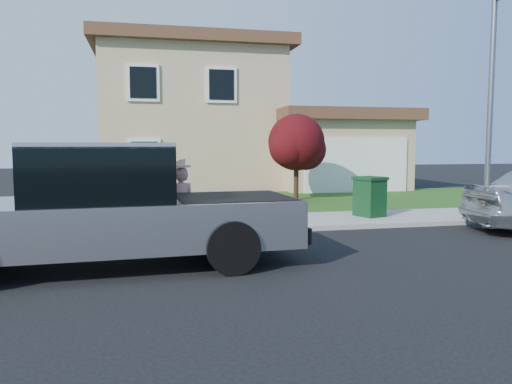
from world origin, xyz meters
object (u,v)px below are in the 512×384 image
woman (181,205)px  ornamental_tree (297,145)px  trash_bin (370,196)px  street_lamp (493,98)px  pickup_truck (110,210)px

woman → ornamental_tree: (4.71, 7.00, 1.22)m
woman → trash_bin: bearing=-160.0°
woman → street_lamp: (7.64, 0.49, 2.38)m
pickup_truck → trash_bin: 7.55m
ornamental_tree → street_lamp: street_lamp is taller
trash_bin → street_lamp: size_ratio=0.19×
pickup_truck → trash_bin: (6.56, 3.71, -0.29)m
trash_bin → street_lamp: street_lamp is taller
woman → ornamental_tree: bearing=-126.7°
ornamental_tree → street_lamp: 7.23m
trash_bin → street_lamp: (2.38, -1.72, 2.54)m
ornamental_tree → trash_bin: (0.56, -4.79, -1.38)m
pickup_truck → ornamental_tree: ornamental_tree is taller
woman → trash_bin: 5.71m
pickup_truck → ornamental_tree: 10.47m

